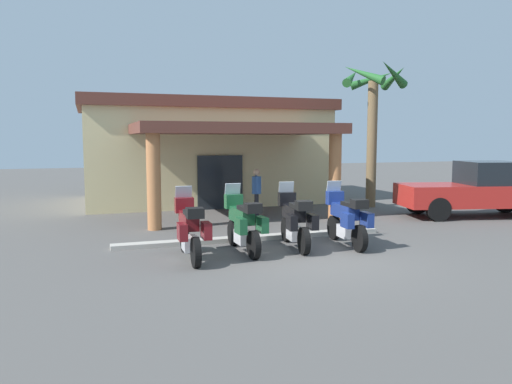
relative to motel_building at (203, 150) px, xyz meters
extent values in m
plane|color=#514F4C|center=(0.01, -11.40, -2.24)|extent=(80.00, 80.00, 0.00)
cube|color=beige|center=(0.00, 0.21, -0.27)|extent=(10.03, 6.17, 3.94)
cube|color=#1E2328|center=(0.01, -2.91, -1.19)|extent=(1.80, 0.11, 2.10)
cube|color=brown|center=(0.02, -4.94, 0.84)|extent=(6.89, 4.19, 0.35)
cylinder|color=#B27042|center=(-3.01, -6.63, -0.78)|extent=(0.42, 0.42, 2.91)
cylinder|color=#B27042|center=(3.06, -6.61, -0.78)|extent=(0.42, 0.42, 2.91)
cube|color=brown|center=(0.00, 0.21, 1.92)|extent=(10.43, 6.57, 0.44)
cylinder|color=black|center=(-2.71, -9.87, -1.91)|extent=(0.16, 0.66, 0.66)
cylinder|color=black|center=(-2.76, -11.42, -1.91)|extent=(0.16, 0.66, 0.66)
cube|color=silver|center=(-2.73, -10.67, -1.87)|extent=(0.34, 0.57, 0.32)
cube|color=maroon|center=(-2.73, -10.52, -1.36)|extent=(0.34, 1.16, 0.34)
cube|color=black|center=(-2.74, -10.87, -1.14)|extent=(0.30, 0.61, 0.10)
cube|color=maroon|center=(-2.71, -9.89, -1.09)|extent=(0.45, 0.25, 0.36)
cube|color=#B2BCC6|center=(-2.71, -9.81, -0.81)|extent=(0.40, 0.13, 0.36)
cube|color=maroon|center=(-3.01, -11.26, -1.48)|extent=(0.19, 0.45, 0.36)
cube|color=maroon|center=(-2.49, -11.28, -1.48)|extent=(0.19, 0.45, 0.36)
cube|color=black|center=(-2.76, -11.37, -1.07)|extent=(0.37, 0.33, 0.22)
cylinder|color=black|center=(-1.38, -9.55, -1.91)|extent=(0.15, 0.66, 0.66)
cylinder|color=black|center=(-1.35, -11.10, -1.91)|extent=(0.15, 0.66, 0.66)
cube|color=silver|center=(-1.37, -10.35, -1.87)|extent=(0.33, 0.57, 0.32)
cube|color=#19512D|center=(-1.37, -10.20, -1.36)|extent=(0.32, 1.16, 0.34)
cube|color=black|center=(-1.36, -10.55, -1.14)|extent=(0.29, 0.60, 0.10)
cube|color=#19512D|center=(-1.38, -9.57, -1.09)|extent=(0.44, 0.25, 0.36)
cube|color=#B2BCC6|center=(-1.38, -9.49, -0.81)|extent=(0.40, 0.13, 0.36)
cube|color=#19512D|center=(-1.62, -10.96, -1.48)|extent=(0.19, 0.44, 0.36)
cube|color=#19512D|center=(-1.10, -10.95, -1.48)|extent=(0.19, 0.44, 0.36)
cube|color=black|center=(-1.35, -11.05, -1.07)|extent=(0.37, 0.33, 0.22)
cylinder|color=black|center=(0.10, -9.54, -1.91)|extent=(0.22, 0.67, 0.66)
cylinder|color=black|center=(-0.09, -11.08, -1.91)|extent=(0.22, 0.67, 0.66)
cube|color=silver|center=(0.00, -10.34, -1.87)|extent=(0.38, 0.59, 0.32)
cube|color=black|center=(0.02, -10.19, -1.36)|extent=(0.43, 1.18, 0.34)
cube|color=black|center=(-0.02, -10.53, -1.14)|extent=(0.35, 0.63, 0.10)
cube|color=black|center=(0.09, -9.56, -1.09)|extent=(0.47, 0.29, 0.36)
cube|color=#B2BCC6|center=(0.10, -9.48, -0.81)|extent=(0.41, 0.16, 0.36)
cube|color=black|center=(-0.33, -10.90, -1.48)|extent=(0.23, 0.46, 0.36)
cube|color=black|center=(0.19, -10.96, -1.48)|extent=(0.23, 0.46, 0.36)
cube|color=black|center=(-0.08, -11.03, -1.07)|extent=(0.40, 0.36, 0.22)
cylinder|color=black|center=(1.43, -9.70, -1.91)|extent=(0.19, 0.67, 0.66)
cylinder|color=black|center=(1.31, -11.24, -1.91)|extent=(0.19, 0.67, 0.66)
cube|color=silver|center=(1.37, -10.50, -1.87)|extent=(0.36, 0.58, 0.32)
cube|color=navy|center=(1.38, -10.35, -1.36)|extent=(0.39, 1.17, 0.34)
cube|color=black|center=(1.35, -10.69, -1.14)|extent=(0.33, 0.62, 0.10)
cube|color=navy|center=(1.43, -9.72, -1.09)|extent=(0.46, 0.27, 0.36)
cube|color=#B2BCC6|center=(1.44, -9.64, -0.81)|extent=(0.41, 0.15, 0.36)
cube|color=navy|center=(1.06, -11.07, -1.48)|extent=(0.21, 0.45, 0.36)
cube|color=navy|center=(1.58, -11.11, -1.48)|extent=(0.21, 0.45, 0.36)
cube|color=black|center=(1.31, -11.19, -1.07)|extent=(0.38, 0.35, 0.22)
cylinder|color=black|center=(0.61, -5.57, -1.81)|extent=(0.14, 0.14, 0.85)
cylinder|color=black|center=(0.66, -5.40, -1.81)|extent=(0.14, 0.14, 0.85)
cylinder|color=#335999|center=(0.63, -5.48, -1.09)|extent=(0.32, 0.32, 0.60)
cylinder|color=#335999|center=(0.58, -5.70, -1.06)|extent=(0.09, 0.09, 0.57)
cylinder|color=#335999|center=(0.69, -5.27, -1.06)|extent=(0.09, 0.09, 0.57)
sphere|color=tan|center=(0.63, -5.48, -0.64)|extent=(0.23, 0.23, 0.23)
cylinder|color=black|center=(9.84, -7.25, -1.84)|extent=(0.84, 0.43, 0.80)
cylinder|color=black|center=(6.54, -6.46, -1.84)|extent=(0.84, 0.43, 0.80)
cylinder|color=black|center=(6.14, -8.11, -1.84)|extent=(0.84, 0.43, 0.80)
cube|color=#B2231E|center=(7.99, -7.68, -1.46)|extent=(5.50, 3.05, 0.75)
cube|color=black|center=(8.48, -7.79, -0.69)|extent=(2.16, 2.12, 0.80)
cylinder|color=brown|center=(5.93, -4.26, 0.27)|extent=(0.40, 0.40, 5.01)
cone|color=#236028|center=(6.79, -4.38, 2.94)|extent=(0.60, 1.80, 0.88)
cone|color=#236028|center=(6.32, -3.49, 2.93)|extent=(1.74, 1.12, 0.86)
cone|color=#236028|center=(5.28, -3.68, 2.96)|extent=(1.44, 1.54, 0.96)
cone|color=#236028|center=(5.20, -4.73, 2.97)|extent=(1.25, 1.66, 0.99)
cone|color=#236028|center=(6.31, -5.04, 2.99)|extent=(1.71, 1.09, 1.05)
cube|color=#ADA89E|center=(-0.68, -9.07, -2.18)|extent=(7.47, 0.36, 0.12)
camera|label=1|loc=(-4.89, -21.66, 0.49)|focal=34.88mm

